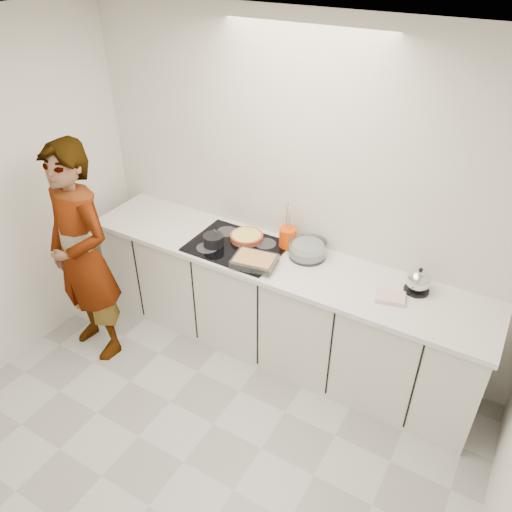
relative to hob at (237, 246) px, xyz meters
The scene contains 14 objects.
floor 1.60m from the hob, 74.48° to the right, with size 3.60×3.20×0.00m, color #BDBDBC.
ceiling 2.13m from the hob, 74.48° to the right, with size 3.60×3.20×0.00m, color white.
wall_back 0.62m from the hob, 44.17° to the left, with size 3.60×0.00×2.60m, color silver.
base_cabinets 0.60m from the hob, ahead, with size 3.20×0.58×0.87m, color silver.
countertop 0.35m from the hob, ahead, with size 3.24×0.64×0.04m, color white.
hob is the anchor object (origin of this frame).
tart_dish 0.13m from the hob, 81.42° to the left, with size 0.28×0.28×0.04m.
saucepan 0.19m from the hob, 151.97° to the right, with size 0.20×0.20×0.15m.
baking_dish 0.30m from the hob, 30.75° to the right, with size 0.35×0.28×0.06m.
mixing_bowl 0.56m from the hob, 17.08° to the left, with size 0.37×0.37×0.13m.
tea_towel 1.24m from the hob, ahead, with size 0.19×0.14×0.03m, color white.
kettle 1.38m from the hob, ahead, with size 0.19×0.19×0.19m.
utensil_crock 0.40m from the hob, 30.76° to the left, with size 0.13×0.13×0.17m, color #ED4505.
cook 1.18m from the hob, 143.31° to the right, with size 0.67×0.44×1.82m, color silver.
Camera 1 is at (1.44, -1.49, 3.03)m, focal length 35.00 mm.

